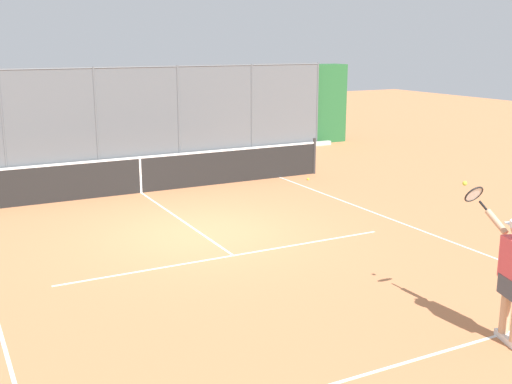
# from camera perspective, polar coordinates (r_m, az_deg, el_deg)

# --- Properties ---
(ground_plane) EXTENTS (60.00, 60.00, 0.00)m
(ground_plane) POSITION_cam_1_polar(r_m,az_deg,el_deg) (13.07, -5.06, -3.73)
(ground_plane) COLOR #C67A4C
(court_line_markings) EXTENTS (8.41, 10.21, 0.01)m
(court_line_markings) POSITION_cam_1_polar(r_m,az_deg,el_deg) (11.44, -1.42, -6.21)
(court_line_markings) COLOR white
(court_line_markings) RESTS_ON ground
(fence_backdrop) EXTENTS (19.71, 1.37, 3.09)m
(fence_backdrop) POSITION_cam_1_polar(r_m,az_deg,el_deg) (21.39, -14.69, 6.69)
(fence_backdrop) COLOR #565B60
(fence_backdrop) RESTS_ON ground
(tennis_net) EXTENTS (10.80, 0.09, 1.07)m
(tennis_net) POSITION_cam_1_polar(r_m,az_deg,el_deg) (16.63, -10.43, 1.58)
(tennis_net) COLOR #2D2D2D
(tennis_net) RESTS_ON ground
(tennis_ball_near_net) EXTENTS (0.07, 0.07, 0.07)m
(tennis_ball_near_net) POSITION_cam_1_polar(r_m,az_deg,el_deg) (18.02, 4.74, 1.18)
(tennis_ball_near_net) COLOR #CCDB33
(tennis_ball_near_net) RESTS_ON ground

